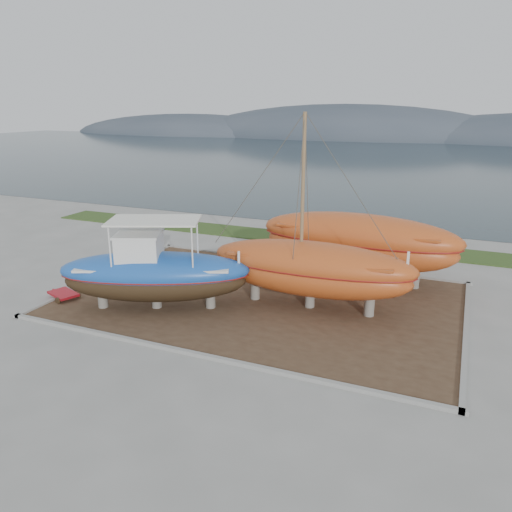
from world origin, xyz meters
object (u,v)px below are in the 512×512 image
at_px(orange_sailboat, 313,215).
at_px(red_trailer, 64,296).
at_px(white_dinghy, 149,266).
at_px(blue_caique, 154,264).
at_px(orange_bare_hull, 357,248).

distance_m(orange_sailboat, red_trailer, 12.55).
height_order(white_dinghy, orange_sailboat, orange_sailboat).
bearing_deg(blue_caique, red_trailer, 166.55).
relative_size(blue_caique, orange_bare_hull, 0.82).
height_order(blue_caique, orange_sailboat, orange_sailboat).
relative_size(white_dinghy, orange_sailboat, 0.39).
bearing_deg(red_trailer, white_dinghy, 85.52).
distance_m(blue_caique, orange_bare_hull, 10.60).
bearing_deg(blue_caique, white_dinghy, 105.99).
relative_size(orange_sailboat, orange_bare_hull, 0.89).
bearing_deg(red_trailer, blue_caique, 30.02).
distance_m(white_dinghy, red_trailer, 4.75).
relative_size(white_dinghy, red_trailer, 1.63).
xyz_separation_m(orange_sailboat, red_trailer, (-11.26, -3.58, -4.23)).
relative_size(blue_caique, white_dinghy, 2.34).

